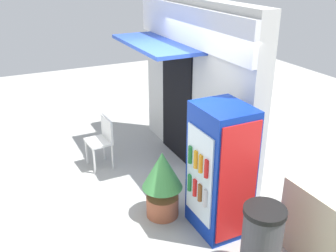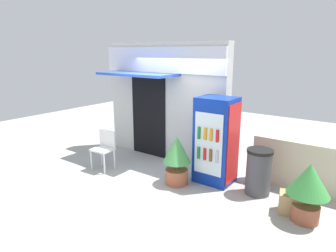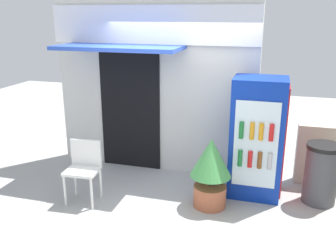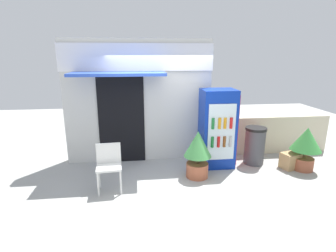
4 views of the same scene
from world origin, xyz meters
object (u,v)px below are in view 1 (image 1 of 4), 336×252
trash_bin (262,241)px  plastic_chair (102,138)px  potted_plant_near_shop (162,180)px  drink_cooler (220,171)px

trash_bin → plastic_chair: bearing=-165.1°
potted_plant_near_shop → plastic_chair: bearing=-169.8°
plastic_chair → potted_plant_near_shop: bearing=10.2°
plastic_chair → trash_bin: bearing=14.9°
potted_plant_near_shop → trash_bin: bearing=20.1°
drink_cooler → plastic_chair: 2.55m
plastic_chair → trash_bin: 3.40m
potted_plant_near_shop → trash_bin: (1.50, 0.55, -0.13)m
potted_plant_near_shop → trash_bin: 1.60m
drink_cooler → potted_plant_near_shop: 0.86m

